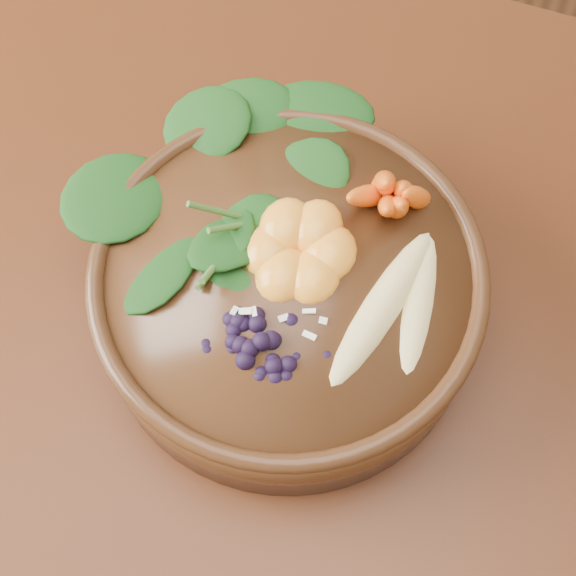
% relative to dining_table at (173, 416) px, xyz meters
% --- Properties ---
extents(ground, '(4.00, 4.00, 0.00)m').
position_rel_dining_table_xyz_m(ground, '(0.00, 0.00, -0.66)').
color(ground, '#381E0F').
rests_on(ground, ground).
extents(dining_table, '(1.60, 0.90, 0.75)m').
position_rel_dining_table_xyz_m(dining_table, '(0.00, 0.00, 0.00)').
color(dining_table, '#331C0C').
rests_on(dining_table, ground).
extents(stoneware_bowl, '(0.27, 0.27, 0.07)m').
position_rel_dining_table_xyz_m(stoneware_bowl, '(0.07, 0.08, 0.13)').
color(stoneware_bowl, '#402614').
rests_on(stoneware_bowl, dining_table).
extents(kale_heap, '(0.18, 0.16, 0.04)m').
position_rel_dining_table_xyz_m(kale_heap, '(0.03, 0.14, 0.19)').
color(kale_heap, '#1C4819').
rests_on(kale_heap, stoneware_bowl).
extents(carrot_cluster, '(0.06, 0.06, 0.07)m').
position_rel_dining_table_xyz_m(carrot_cluster, '(0.12, 0.15, 0.20)').
color(carrot_cluster, orange).
rests_on(carrot_cluster, stoneware_bowl).
extents(banana_halves, '(0.07, 0.15, 0.03)m').
position_rel_dining_table_xyz_m(banana_halves, '(0.15, 0.08, 0.18)').
color(banana_halves, '#E0CC84').
rests_on(banana_halves, stoneware_bowl).
extents(mandarin_cluster, '(0.08, 0.09, 0.03)m').
position_rel_dining_table_xyz_m(mandarin_cluster, '(0.07, 0.10, 0.18)').
color(mandarin_cluster, orange).
rests_on(mandarin_cluster, stoneware_bowl).
extents(blueberry_pile, '(0.13, 0.09, 0.04)m').
position_rel_dining_table_xyz_m(blueberry_pile, '(0.07, 0.03, 0.18)').
color(blueberry_pile, black).
rests_on(blueberry_pile, stoneware_bowl).
extents(coconut_flakes, '(0.09, 0.07, 0.01)m').
position_rel_dining_table_xyz_m(coconut_flakes, '(0.07, 0.06, 0.17)').
color(coconut_flakes, white).
rests_on(coconut_flakes, stoneware_bowl).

